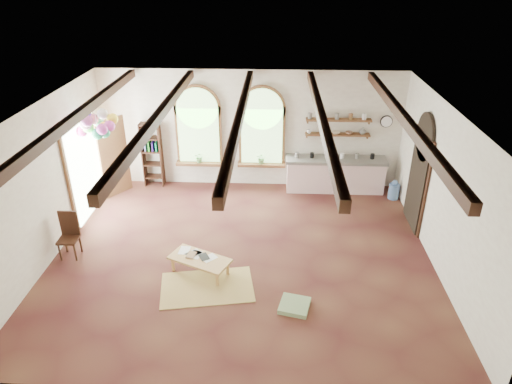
# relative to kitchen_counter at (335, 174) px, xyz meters

# --- Properties ---
(floor) EXTENTS (8.00, 8.00, 0.00)m
(floor) POSITION_rel_kitchen_counter_xyz_m (-2.30, -3.20, -0.48)
(floor) COLOR brown
(floor) RESTS_ON ground
(ceiling_beams) EXTENTS (6.20, 6.80, 0.18)m
(ceiling_beams) POSITION_rel_kitchen_counter_xyz_m (-2.30, -3.20, 2.62)
(ceiling_beams) COLOR #331D10
(ceiling_beams) RESTS_ON ceiling
(window_left) EXTENTS (1.30, 0.28, 2.20)m
(window_left) POSITION_rel_kitchen_counter_xyz_m (-3.70, 0.23, 1.16)
(window_left) COLOR brown
(window_left) RESTS_ON floor
(window_right) EXTENTS (1.30, 0.28, 2.20)m
(window_right) POSITION_rel_kitchen_counter_xyz_m (-2.00, 0.23, 1.16)
(window_right) COLOR brown
(window_right) RESTS_ON floor
(left_doorway) EXTENTS (0.10, 1.90, 2.50)m
(left_doorway) POSITION_rel_kitchen_counter_xyz_m (-6.25, -1.40, 0.67)
(left_doorway) COLOR brown
(left_doorway) RESTS_ON floor
(right_doorway) EXTENTS (0.10, 1.30, 2.40)m
(right_doorway) POSITION_rel_kitchen_counter_xyz_m (1.65, -1.70, 0.62)
(right_doorway) COLOR black
(right_doorway) RESTS_ON floor
(kitchen_counter) EXTENTS (2.68, 0.62, 0.94)m
(kitchen_counter) POSITION_rel_kitchen_counter_xyz_m (0.00, 0.00, 0.00)
(kitchen_counter) COLOR #F8D2D2
(kitchen_counter) RESTS_ON floor
(wall_shelf_lower) EXTENTS (1.70, 0.24, 0.04)m
(wall_shelf_lower) POSITION_rel_kitchen_counter_xyz_m (0.00, 0.18, 1.07)
(wall_shelf_lower) COLOR brown
(wall_shelf_lower) RESTS_ON wall_back
(wall_shelf_upper) EXTENTS (1.70, 0.24, 0.04)m
(wall_shelf_upper) POSITION_rel_kitchen_counter_xyz_m (0.00, 0.18, 1.47)
(wall_shelf_upper) COLOR brown
(wall_shelf_upper) RESTS_ON wall_back
(wall_clock) EXTENTS (0.32, 0.04, 0.32)m
(wall_clock) POSITION_rel_kitchen_counter_xyz_m (1.25, 0.25, 1.42)
(wall_clock) COLOR black
(wall_clock) RESTS_ON wall_back
(bookshelf) EXTENTS (0.53, 0.32, 1.80)m
(bookshelf) POSITION_rel_kitchen_counter_xyz_m (-5.00, 0.12, 0.42)
(bookshelf) COLOR #331D10
(bookshelf) RESTS_ON floor
(coffee_table) EXTENTS (1.35, 1.03, 0.35)m
(coffee_table) POSITION_rel_kitchen_counter_xyz_m (-3.10, -3.86, -0.17)
(coffee_table) COLOR tan
(coffee_table) RESTS_ON floor
(side_chair) EXTENTS (0.41, 0.41, 1.00)m
(side_chair) POSITION_rel_kitchen_counter_xyz_m (-5.95, -3.39, -0.19)
(side_chair) COLOR #331D10
(side_chair) RESTS_ON floor
(floor_mat) EXTENTS (1.93, 1.38, 0.02)m
(floor_mat) POSITION_rel_kitchen_counter_xyz_m (-2.90, -4.33, -0.47)
(floor_mat) COLOR tan
(floor_mat) RESTS_ON floor
(floor_cushion) EXTENTS (0.63, 0.63, 0.09)m
(floor_cushion) POSITION_rel_kitchen_counter_xyz_m (-1.22, -4.83, -0.43)
(floor_cushion) COLOR gray
(floor_cushion) RESTS_ON floor
(water_jug_a) EXTENTS (0.26, 0.26, 0.51)m
(water_jug_a) POSITION_rel_kitchen_counter_xyz_m (1.08, 0.00, -0.26)
(water_jug_a) COLOR #5175AE
(water_jug_a) RESTS_ON floor
(water_jug_b) EXTENTS (0.28, 0.28, 0.53)m
(water_jug_b) POSITION_rel_kitchen_counter_xyz_m (1.52, -0.43, -0.25)
(water_jug_b) COLOR #5175AE
(water_jug_b) RESTS_ON floor
(balloon_cluster) EXTENTS (0.94, 0.97, 1.16)m
(balloon_cluster) POSITION_rel_kitchen_counter_xyz_m (-5.71, -1.57, 1.86)
(balloon_cluster) COLOR white
(balloon_cluster) RESTS_ON floor
(table_book) EXTENTS (0.22, 0.28, 0.02)m
(table_book) POSITION_rel_kitchen_counter_xyz_m (-3.37, -3.75, -0.12)
(table_book) COLOR olive
(table_book) RESTS_ON coffee_table
(tablet) EXTENTS (0.27, 0.30, 0.01)m
(tablet) POSITION_rel_kitchen_counter_xyz_m (-3.02, -3.82, -0.12)
(tablet) COLOR black
(tablet) RESTS_ON coffee_table
(potted_plant_left) EXTENTS (0.27, 0.23, 0.30)m
(potted_plant_left) POSITION_rel_kitchen_counter_xyz_m (-3.70, 0.12, 0.37)
(potted_plant_left) COLOR #598C4C
(potted_plant_left) RESTS_ON window_left
(potted_plant_right) EXTENTS (0.27, 0.23, 0.30)m
(potted_plant_right) POSITION_rel_kitchen_counter_xyz_m (-2.00, 0.12, 0.37)
(potted_plant_right) COLOR #598C4C
(potted_plant_right) RESTS_ON window_right
(shelf_cup_a) EXTENTS (0.12, 0.10, 0.10)m
(shelf_cup_a) POSITION_rel_kitchen_counter_xyz_m (-0.75, 0.18, 1.14)
(shelf_cup_a) COLOR white
(shelf_cup_a) RESTS_ON wall_shelf_lower
(shelf_cup_b) EXTENTS (0.10, 0.10, 0.09)m
(shelf_cup_b) POSITION_rel_kitchen_counter_xyz_m (-0.40, 0.18, 1.14)
(shelf_cup_b) COLOR beige
(shelf_cup_b) RESTS_ON wall_shelf_lower
(shelf_bowl_a) EXTENTS (0.22, 0.22, 0.05)m
(shelf_bowl_a) POSITION_rel_kitchen_counter_xyz_m (-0.05, 0.18, 1.12)
(shelf_bowl_a) COLOR beige
(shelf_bowl_a) RESTS_ON wall_shelf_lower
(shelf_bowl_b) EXTENTS (0.20, 0.20, 0.06)m
(shelf_bowl_b) POSITION_rel_kitchen_counter_xyz_m (0.30, 0.18, 1.12)
(shelf_bowl_b) COLOR #8C664C
(shelf_bowl_b) RESTS_ON wall_shelf_lower
(shelf_vase) EXTENTS (0.18, 0.18, 0.19)m
(shelf_vase) POSITION_rel_kitchen_counter_xyz_m (0.65, 0.18, 1.19)
(shelf_vase) COLOR slate
(shelf_vase) RESTS_ON wall_shelf_lower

